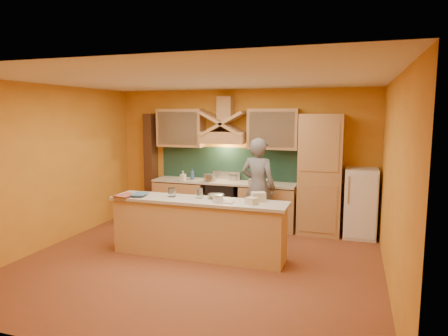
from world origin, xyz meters
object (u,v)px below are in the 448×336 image
(person, at_px, (258,187))
(kitchen_scale, at_px, (218,199))
(fridge, at_px, (361,203))
(mixing_bowl, at_px, (216,196))
(stove, at_px, (223,203))

(person, distance_m, kitchen_scale, 1.53)
(fridge, relative_size, mixing_bowl, 4.82)
(stove, distance_m, fridge, 2.71)
(stove, xyz_separation_m, mixing_bowl, (0.45, -1.74, 0.53))
(person, relative_size, kitchen_scale, 15.17)
(person, distance_m, mixing_bowl, 1.29)
(stove, relative_size, fridge, 0.69)
(fridge, xyz_separation_m, mixing_bowl, (-2.25, -1.74, 0.33))
(fridge, bearing_deg, mixing_bowl, -142.28)
(fridge, height_order, kitchen_scale, fridge)
(fridge, distance_m, kitchen_scale, 2.95)
(kitchen_scale, xyz_separation_m, mixing_bowl, (-0.13, 0.28, -0.02))
(stove, relative_size, kitchen_scale, 7.32)
(stove, bearing_deg, person, -31.08)
(stove, height_order, fridge, fridge)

